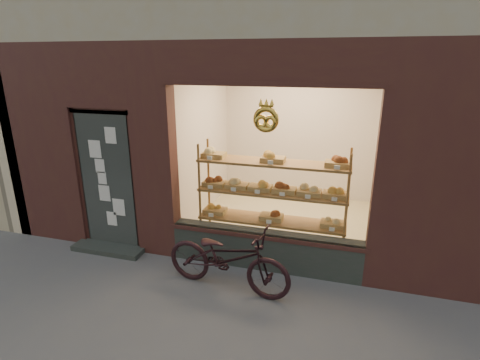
% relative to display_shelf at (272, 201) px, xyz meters
% --- Properties ---
extents(display_shelf, '(2.20, 0.45, 1.70)m').
position_rel_display_shelf_xyz_m(display_shelf, '(0.00, 0.00, 0.00)').
color(display_shelf, brown).
rests_on(display_shelf, ground).
extents(bicycle, '(1.76, 0.80, 0.89)m').
position_rel_display_shelf_xyz_m(bicycle, '(-0.34, -1.08, -0.41)').
color(bicycle, black).
rests_on(bicycle, ground).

